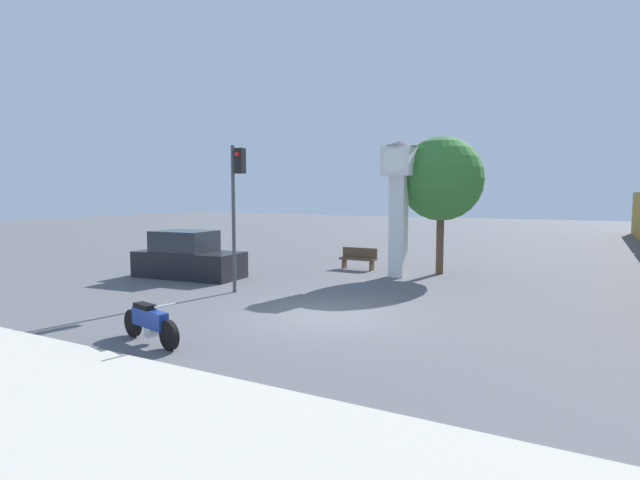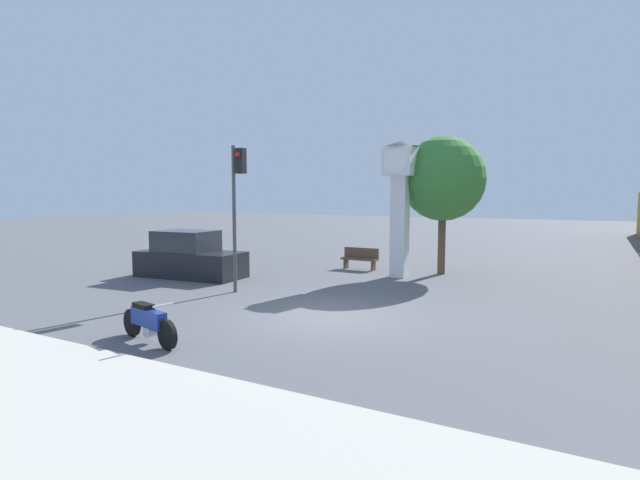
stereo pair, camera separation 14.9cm
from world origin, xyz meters
The scene contains 8 objects.
ground_plane centered at (0.00, 0.00, 0.00)m, with size 120.00×120.00×0.00m, color #56565B.
sidewalk_strip centered at (0.00, -7.96, 0.05)m, with size 36.00×6.00×0.10m.
motorcycle centered at (-2.17, -3.96, 0.45)m, with size 2.07×0.67×0.93m.
clock_tower centered at (-0.49, 6.94, 3.45)m, with size 1.34×1.34×5.22m.
traffic_light centered at (-3.98, 1.41, 3.24)m, with size 0.50×0.35×4.75m.
street_tree centered at (0.76, 8.41, 3.80)m, with size 3.33×3.33×5.48m.
bench centered at (-2.63, 8.00, 0.49)m, with size 1.60×0.44×0.92m.
parked_car centered at (-7.59, 2.96, 0.75)m, with size 4.34×2.16×1.80m.
Camera 1 is at (6.03, -11.41, 3.16)m, focal length 28.00 mm.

